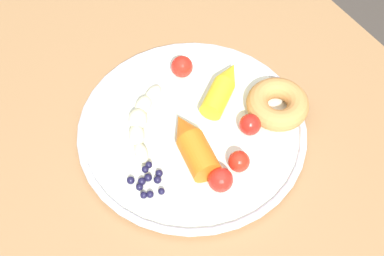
% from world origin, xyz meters
% --- Properties ---
extents(dining_table, '(0.99, 0.76, 0.75)m').
position_xyz_m(dining_table, '(0.00, 0.00, 0.65)').
color(dining_table, '#9B7148').
rests_on(dining_table, ground_plane).
extents(plate, '(0.36, 0.36, 0.02)m').
position_xyz_m(plate, '(-0.03, 0.01, 0.76)').
color(plate, silver).
rests_on(plate, dining_table).
extents(banana, '(0.12, 0.10, 0.03)m').
position_xyz_m(banana, '(0.02, 0.07, 0.78)').
color(banana, beige).
rests_on(banana, plate).
extents(carrot_orange, '(0.12, 0.06, 0.04)m').
position_xyz_m(carrot_orange, '(-0.06, 0.03, 0.79)').
color(carrot_orange, orange).
rests_on(carrot_orange, plate).
extents(carrot_yellow, '(0.09, 0.11, 0.04)m').
position_xyz_m(carrot_yellow, '(0.00, -0.07, 0.78)').
color(carrot_yellow, yellow).
rests_on(carrot_yellow, plate).
extents(donut, '(0.12, 0.12, 0.03)m').
position_xyz_m(donut, '(-0.07, -0.12, 0.78)').
color(donut, '#C48647').
rests_on(donut, plate).
extents(blueberry_pile, '(0.05, 0.05, 0.02)m').
position_xyz_m(blueberry_pile, '(-0.07, 0.11, 0.77)').
color(blueberry_pile, '#191638').
rests_on(blueberry_pile, plate).
extents(tomato_near, '(0.04, 0.04, 0.04)m').
position_xyz_m(tomato_near, '(-0.13, 0.03, 0.78)').
color(tomato_near, red).
rests_on(tomato_near, plate).
extents(tomato_mid, '(0.04, 0.04, 0.04)m').
position_xyz_m(tomato_mid, '(0.08, -0.04, 0.78)').
color(tomato_mid, red).
rests_on(tomato_mid, plate).
extents(tomato_far, '(0.03, 0.03, 0.03)m').
position_xyz_m(tomato_far, '(-0.08, -0.06, 0.78)').
color(tomato_far, red).
rests_on(tomato_far, plate).
extents(tomato_extra, '(0.03, 0.03, 0.03)m').
position_xyz_m(tomato_extra, '(-0.12, -0.01, 0.78)').
color(tomato_extra, red).
rests_on(tomato_extra, plate).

